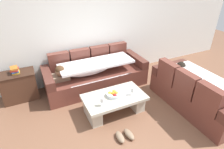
% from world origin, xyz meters
% --- Properties ---
extents(ground_plane, '(14.00, 14.00, 0.00)m').
position_xyz_m(ground_plane, '(0.00, 0.00, 0.00)').
color(ground_plane, brown).
extents(back_wall, '(9.00, 0.10, 2.70)m').
position_xyz_m(back_wall, '(0.00, 2.15, 1.35)').
color(back_wall, white).
rests_on(back_wall, ground_plane).
extents(couch_along_wall, '(2.38, 0.92, 0.88)m').
position_xyz_m(couch_along_wall, '(-0.16, 1.62, 0.33)').
color(couch_along_wall, brown).
rests_on(couch_along_wall, ground_plane).
extents(couch_near_window, '(0.92, 1.89, 0.88)m').
position_xyz_m(couch_near_window, '(1.45, 0.00, 0.34)').
color(couch_near_window, brown).
rests_on(couch_near_window, ground_plane).
extents(coffee_table, '(1.20, 0.68, 0.38)m').
position_xyz_m(coffee_table, '(-0.14, 0.56, 0.24)').
color(coffee_table, beige).
rests_on(coffee_table, ground_plane).
extents(fruit_bowl, '(0.28, 0.28, 0.10)m').
position_xyz_m(fruit_bowl, '(-0.15, 0.57, 0.42)').
color(fruit_bowl, silver).
rests_on(fruit_bowl, coffee_table).
extents(wine_glass_near_left, '(0.07, 0.07, 0.17)m').
position_xyz_m(wine_glass_near_left, '(-0.46, 0.39, 0.50)').
color(wine_glass_near_left, silver).
rests_on(wine_glass_near_left, coffee_table).
extents(wine_glass_near_right, '(0.07, 0.07, 0.17)m').
position_xyz_m(wine_glass_near_right, '(0.18, 0.44, 0.50)').
color(wine_glass_near_right, silver).
rests_on(wine_glass_near_right, coffee_table).
extents(open_magazine, '(0.30, 0.24, 0.01)m').
position_xyz_m(open_magazine, '(0.06, 0.52, 0.39)').
color(open_magazine, white).
rests_on(open_magazine, coffee_table).
extents(side_cabinet, '(0.72, 0.44, 0.64)m').
position_xyz_m(side_cabinet, '(-1.80, 1.85, 0.32)').
color(side_cabinet, '#4C2E1F').
rests_on(side_cabinet, ground_plane).
extents(book_stack_on_cabinet, '(0.17, 0.21, 0.14)m').
position_xyz_m(book_stack_on_cabinet, '(-1.81, 1.86, 0.71)').
color(book_stack_on_cabinet, gold).
rests_on(book_stack_on_cabinet, side_cabinet).
extents(pair_of_shoes, '(0.31, 0.29, 0.09)m').
position_xyz_m(pair_of_shoes, '(-0.28, -0.13, 0.04)').
color(pair_of_shoes, '#8C7259').
rests_on(pair_of_shoes, ground_plane).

